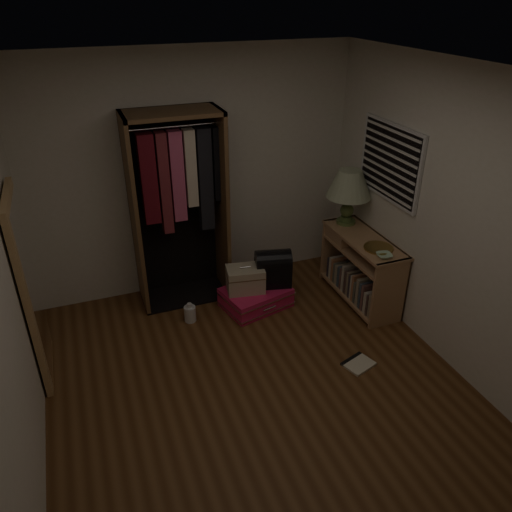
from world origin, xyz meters
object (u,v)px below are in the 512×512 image
Objects in this scene: pink_suitcase at (256,297)px; white_jug at (190,313)px; console_bookshelf at (359,266)px; black_bag at (273,267)px; table_lamp at (349,185)px; floor_mirror at (30,289)px; train_case at (245,279)px; open_wardrobe at (179,194)px.

pink_suitcase is 3.78× the size of white_jug.
console_bookshelf is at bearing -24.85° from pink_suitcase.
black_bag reaches higher than white_jug.
table_lamp is (0.91, 0.11, 0.77)m from black_bag.
floor_mirror is 3.29m from table_lamp.
pink_suitcase is 0.27m from train_case.
floor_mirror is 2.09m from train_case.
floor_mirror is (-3.24, -0.04, 0.46)m from console_bookshelf.
table_lamp is (3.24, 0.40, 0.35)m from floor_mirror.
open_wardrobe reaches higher than train_case.
pink_suitcase is 1.31× the size of table_lamp.
white_jug is (-0.09, -0.53, -1.12)m from open_wardrobe.
console_bookshelf is 5.29× the size of white_jug.
console_bookshelf is 3.27m from floor_mirror.
pink_suitcase is (-1.12, 0.22, -0.28)m from console_bookshelf.
console_bookshelf is 0.55× the size of open_wardrobe.
console_bookshelf is 2.65× the size of black_bag.
console_bookshelf reaches higher than pink_suitcase.
open_wardrobe is 3.36× the size of table_lamp.
console_bookshelf is at bearing -90.64° from table_lamp.
open_wardrobe is 1.38m from pink_suitcase.
black_bag is (0.86, -0.48, -0.78)m from open_wardrobe.
train_case is at bearing 8.09° from floor_mirror.
floor_mirror reaches higher than white_jug.
pink_suitcase is 0.38m from black_bag.
train_case is at bearing -174.61° from table_lamp.
open_wardrobe is 1.12m from train_case.
floor_mirror is at bearing -162.05° from train_case.
console_bookshelf is 1.18m from pink_suitcase.
pink_suitcase is 0.74m from white_jug.
table_lamp reaches higher than train_case.
table_lamp is at bearing 20.07° from black_bag.
pink_suitcase is at bearing -38.16° from open_wardrobe.
black_bag reaches higher than train_case.
table_lamp is 2.88× the size of white_jug.
floor_mirror is 2.12× the size of pink_suitcase.
console_bookshelf reaches higher than train_case.
console_bookshelf is 0.89m from table_lamp.
floor_mirror is at bearing -179.34° from console_bookshelf.
train_case is (2.01, 0.29, -0.50)m from floor_mirror.
open_wardrobe is at bearing 168.23° from table_lamp.
console_bookshelf is 1.83× the size of table_lamp.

